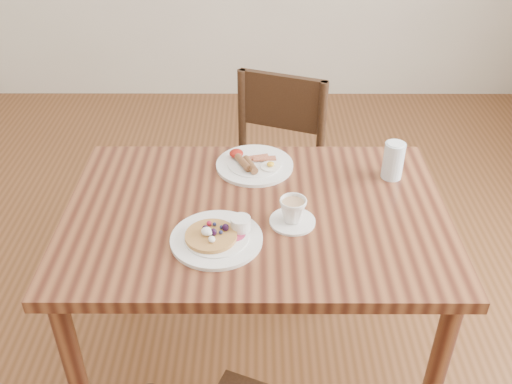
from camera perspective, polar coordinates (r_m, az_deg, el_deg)
ground at (r=2.31m, az=0.00°, el=-17.02°), size 5.00×5.00×0.00m
dining_table at (r=1.85m, az=0.00°, el=-4.33°), size 1.20×0.80×0.75m
chair_far at (r=2.46m, az=1.48°, el=2.10°), size 0.54×0.54×0.88m
pancake_plate at (r=1.66m, az=-3.84°, el=-4.45°), size 0.27×0.27×0.06m
breakfast_plate at (r=1.99m, az=-0.26°, el=2.82°), size 0.27×0.27×0.04m
teacup_saucer at (r=1.72m, az=3.70°, el=-2.06°), size 0.14×0.14×0.08m
water_glass at (r=1.97m, az=13.57°, el=3.07°), size 0.07×0.07×0.13m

